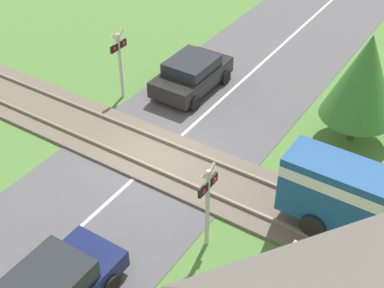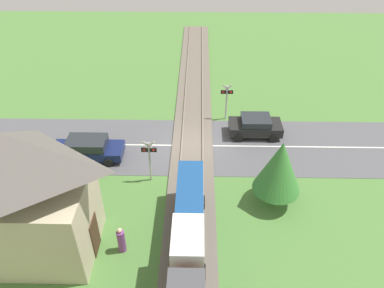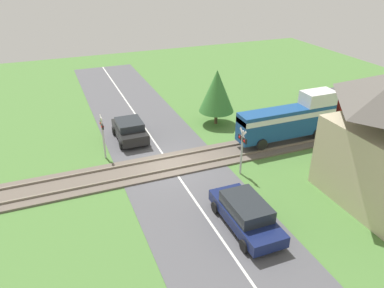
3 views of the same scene
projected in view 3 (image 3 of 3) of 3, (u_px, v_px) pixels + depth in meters
ground_plane at (170, 165)px, 23.03m from camera, size 60.00×60.00×0.00m
road_surface at (170, 165)px, 23.03m from camera, size 48.00×6.40×0.02m
track_bed at (170, 164)px, 23.00m from camera, size 2.80×48.00×0.24m
train at (383, 101)px, 27.70m from camera, size 1.58×23.46×3.18m
car_near_crossing at (130, 130)px, 25.86m from camera, size 3.70×2.00×1.44m
car_far_side at (246, 213)px, 17.55m from camera, size 4.59×1.94×1.46m
crossing_signal_west_approach at (103, 131)px, 23.04m from camera, size 0.90×0.18×2.90m
crossing_signal_east_approach at (242, 145)px, 21.32m from camera, size 0.90×0.18×2.90m
pedestrian_by_station at (324, 154)px, 22.88m from camera, size 0.39×0.39×1.56m
tree_roadside_hedge at (217, 91)px, 27.51m from camera, size 2.62×2.62×4.19m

